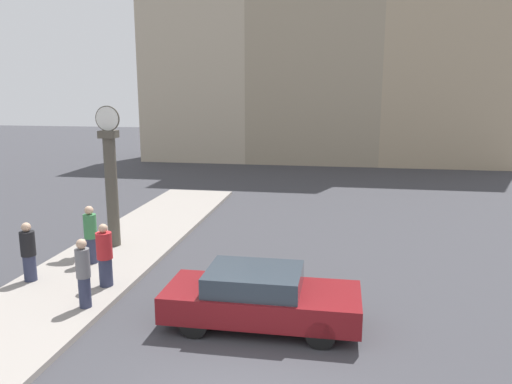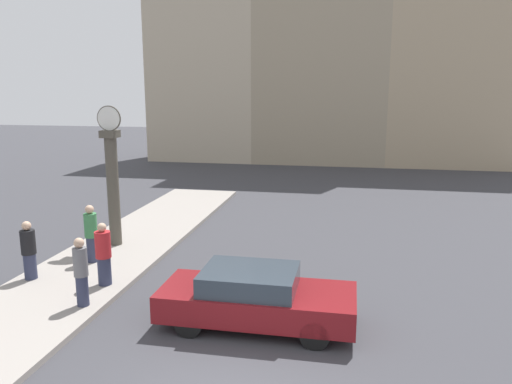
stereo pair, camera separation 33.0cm
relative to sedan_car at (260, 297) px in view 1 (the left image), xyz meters
name	(u,v)px [view 1 (the left image)]	position (x,y,z in m)	size (l,w,h in m)	color
sidewalk_corner	(122,249)	(-5.42, 4.51, -0.61)	(3.31, 19.12, 0.14)	gray
building_row	(324,43)	(0.20, 26.84, 7.85)	(26.06, 5.00, 19.80)	#B7A88E
sedan_car	(260,297)	(0.00, 0.00, 0.00)	(4.39, 1.82, 1.33)	maroon
street_clock	(111,181)	(-5.71, 4.62, 1.65)	(0.82, 0.52, 4.63)	#4C473D
pedestrian_red_top	(105,256)	(-4.37, 1.28, 0.30)	(0.42, 0.42, 1.70)	#2D334C
pedestrian_green_hoodie	(91,235)	(-5.60, 2.87, 0.34)	(0.38, 0.38, 1.76)	#2D334C
pedestrian_grey_jacket	(83,273)	(-4.25, -0.06, 0.32)	(0.34, 0.34, 1.70)	#2D334C
pedestrian_black_jacket	(28,252)	(-6.58, 1.27, 0.27)	(0.39, 0.39, 1.64)	#2D334C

